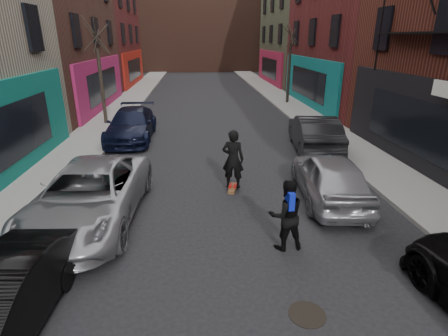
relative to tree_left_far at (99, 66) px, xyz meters
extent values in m
cube|color=gray|center=(-0.05, 12.00, -3.31)|extent=(2.50, 84.00, 0.13)
cube|color=gray|center=(12.45, 12.00, -3.31)|extent=(2.50, 84.00, 0.13)
cube|color=#47281E|center=(6.20, 38.00, 3.62)|extent=(40.00, 10.00, 14.00)
imported|color=gray|center=(2.31, -11.73, -2.59)|extent=(2.90, 5.78, 1.57)
imported|color=black|center=(2.06, -3.28, -2.62)|extent=(2.15, 5.22, 1.51)
imported|color=gray|center=(9.40, -10.89, -2.62)|extent=(2.21, 4.61, 1.52)
imported|color=black|center=(10.58, -5.85, -2.57)|extent=(2.35, 5.10, 1.62)
cube|color=brown|center=(6.46, -9.95, -3.33)|extent=(0.42, 0.83, 0.10)
imported|color=black|center=(6.46, -9.95, -2.29)|extent=(0.82, 0.64, 1.99)
imported|color=black|center=(7.35, -13.50, -2.49)|extent=(0.93, 0.76, 1.78)
cube|color=#0D1FC0|center=(7.37, -13.68, -2.02)|extent=(0.17, 0.31, 0.42)
cylinder|color=black|center=(7.25, -15.74, -3.37)|extent=(0.87, 0.87, 0.01)
camera|label=1|loc=(5.28, -20.73, 1.46)|focal=28.00mm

